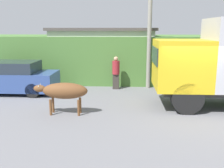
# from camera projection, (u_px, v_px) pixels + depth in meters

# --- Properties ---
(ground_plane) EXTENTS (60.00, 60.00, 0.00)m
(ground_plane) POSITION_uv_depth(u_px,v_px,m) (191.00, 111.00, 10.07)
(ground_plane) COLOR slate
(hillside_embankment) EXTENTS (32.00, 5.72, 2.67)m
(hillside_embankment) POSITION_uv_depth(u_px,v_px,m) (166.00, 57.00, 16.62)
(hillside_embankment) COLOR #4C7A38
(hillside_embankment) RESTS_ON ground_plane
(building_backdrop) EXTENTS (6.14, 2.70, 3.14)m
(building_backdrop) POSITION_uv_depth(u_px,v_px,m) (103.00, 55.00, 15.46)
(building_backdrop) COLOR #B2BCAD
(building_backdrop) RESTS_ON ground_plane
(brown_cow) EXTENTS (1.99, 0.60, 1.18)m
(brown_cow) POSITION_uv_depth(u_px,v_px,m) (64.00, 91.00, 9.52)
(brown_cow) COLOR brown
(brown_cow) RESTS_ON ground_plane
(parked_suv) EXTENTS (4.45, 1.85, 1.55)m
(parked_suv) POSITION_uv_depth(u_px,v_px,m) (11.00, 78.00, 12.71)
(parked_suv) COLOR #334C8C
(parked_suv) RESTS_ON ground_plane
(pedestrian_on_hill) EXTENTS (0.40, 0.40, 1.70)m
(pedestrian_on_hill) POSITION_uv_depth(u_px,v_px,m) (116.00, 71.00, 13.55)
(pedestrian_on_hill) COLOR #38332D
(pedestrian_on_hill) RESTS_ON ground_plane
(utility_pole) EXTENTS (0.90, 0.22, 5.25)m
(utility_pole) POSITION_uv_depth(u_px,v_px,m) (149.00, 36.00, 13.44)
(utility_pole) COLOR gray
(utility_pole) RESTS_ON ground_plane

